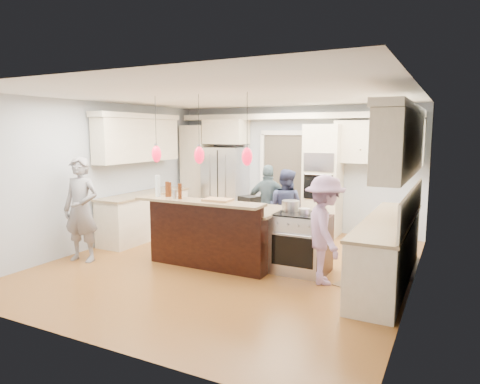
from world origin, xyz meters
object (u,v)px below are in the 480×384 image
at_px(island_range, 301,243).
at_px(person_far_left, 286,208).
at_px(person_bar_end, 81,210).
at_px(refrigerator, 225,186).
at_px(kitchen_island, 219,233).

xyz_separation_m(island_range, person_far_left, (-0.77, 1.31, 0.28)).
relative_size(island_range, person_bar_end, 0.53).
bearing_deg(refrigerator, person_bar_end, -101.82).
bearing_deg(person_far_left, refrigerator, -23.07).
xyz_separation_m(kitchen_island, person_far_left, (0.64, 1.39, 0.25)).
relative_size(kitchen_island, island_range, 2.28).
xyz_separation_m(refrigerator, kitchen_island, (1.30, -2.57, -0.41)).
xyz_separation_m(person_bar_end, person_far_left, (2.69, 2.40, -0.14)).
relative_size(refrigerator, person_far_left, 1.23).
height_order(refrigerator, person_bar_end, refrigerator).
xyz_separation_m(kitchen_island, island_range, (1.41, 0.08, -0.03)).
xyz_separation_m(refrigerator, person_far_left, (1.94, -1.18, -0.17)).
relative_size(refrigerator, kitchen_island, 0.86).
height_order(kitchen_island, person_far_left, person_far_left).
relative_size(refrigerator, person_bar_end, 1.03).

